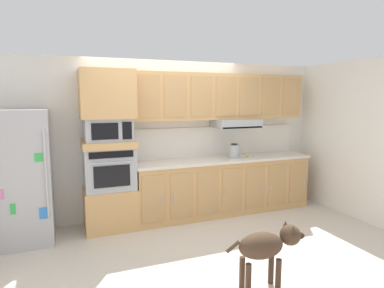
{
  "coord_description": "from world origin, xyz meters",
  "views": [
    {
      "loc": [
        -1.53,
        -4.04,
        1.89
      ],
      "look_at": [
        0.17,
        0.28,
        1.25
      ],
      "focal_mm": 30.77,
      "sensor_mm": 36.0,
      "label": 1
    }
  ],
  "objects_px": {
    "built_in_oven": "(109,168)",
    "microwave": "(108,129)",
    "screwdriver": "(247,156)",
    "dog": "(267,246)",
    "refrigerator": "(20,177)",
    "electric_kettle": "(234,151)"
  },
  "relations": [
    {
      "from": "refrigerator",
      "to": "screwdriver",
      "type": "bearing_deg",
      "value": 0.27
    },
    {
      "from": "electric_kettle",
      "to": "dog",
      "type": "bearing_deg",
      "value": -110.2
    },
    {
      "from": "built_in_oven",
      "to": "electric_kettle",
      "type": "bearing_deg",
      "value": -1.34
    },
    {
      "from": "built_in_oven",
      "to": "microwave",
      "type": "bearing_deg",
      "value": -0.77
    },
    {
      "from": "refrigerator",
      "to": "electric_kettle",
      "type": "relative_size",
      "value": 7.33
    },
    {
      "from": "built_in_oven",
      "to": "dog",
      "type": "bearing_deg",
      "value": -60.51
    },
    {
      "from": "microwave",
      "to": "electric_kettle",
      "type": "distance_m",
      "value": 2.07
    },
    {
      "from": "electric_kettle",
      "to": "built_in_oven",
      "type": "bearing_deg",
      "value": 178.66
    },
    {
      "from": "refrigerator",
      "to": "microwave",
      "type": "distance_m",
      "value": 1.29
    },
    {
      "from": "refrigerator",
      "to": "electric_kettle",
      "type": "bearing_deg",
      "value": 0.37
    },
    {
      "from": "built_in_oven",
      "to": "dog",
      "type": "height_order",
      "value": "built_in_oven"
    },
    {
      "from": "microwave",
      "to": "dog",
      "type": "xyz_separation_m",
      "value": [
        1.24,
        -2.19,
        -1.01
      ]
    },
    {
      "from": "screwdriver",
      "to": "electric_kettle",
      "type": "height_order",
      "value": "electric_kettle"
    },
    {
      "from": "microwave",
      "to": "screwdriver",
      "type": "relative_size",
      "value": 3.99
    },
    {
      "from": "microwave",
      "to": "built_in_oven",
      "type": "bearing_deg",
      "value": 179.23
    },
    {
      "from": "refrigerator",
      "to": "microwave",
      "type": "relative_size",
      "value": 2.73
    },
    {
      "from": "screwdriver",
      "to": "dog",
      "type": "xyz_separation_m",
      "value": [
        -1.04,
        -2.13,
        -0.49
      ]
    },
    {
      "from": "screwdriver",
      "to": "refrigerator",
      "type": "bearing_deg",
      "value": -179.73
    },
    {
      "from": "microwave",
      "to": "screwdriver",
      "type": "bearing_deg",
      "value": -1.29
    },
    {
      "from": "microwave",
      "to": "electric_kettle",
      "type": "xyz_separation_m",
      "value": [
        2.02,
        -0.05,
        -0.43
      ]
    },
    {
      "from": "refrigerator",
      "to": "built_in_oven",
      "type": "distance_m",
      "value": 1.15
    },
    {
      "from": "dog",
      "to": "electric_kettle",
      "type": "bearing_deg",
      "value": 75.59
    }
  ]
}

